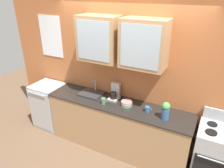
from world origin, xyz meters
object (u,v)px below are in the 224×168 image
bowl_stack (127,103)px  stove_range (215,157)px  sink_faucet (92,93)px  coffee_maker (115,93)px  vase (165,110)px  cup_near_bowls (147,109)px  dishwasher (50,105)px  cup_near_sink (104,101)px

bowl_stack → stove_range: bearing=-0.8°
sink_faucet → coffee_maker: coffee_maker is taller
vase → sink_faucet: bearing=173.9°
stove_range → vase: bearing=-175.6°
cup_near_bowls → coffee_maker: (-0.65, 0.14, 0.06)m
coffee_maker → stove_range: bearing=-4.6°
sink_faucet → bowl_stack: (0.73, -0.07, 0.02)m
bowl_stack → dishwasher: (-1.74, -0.03, -0.50)m
vase → cup_near_bowls: (-0.29, 0.06, -0.10)m
sink_faucet → cup_near_bowls: sink_faucet is taller
stove_range → cup_near_sink: (-1.80, -0.11, 0.51)m
stove_range → vase: 0.98m
cup_near_sink → dishwasher: 1.47m
cup_near_sink → dishwasher: cup_near_sink is taller
cup_near_bowls → stove_range: bearing=0.1°
sink_faucet → dishwasher: sink_faucet is taller
bowl_stack → cup_near_bowls: (0.37, -0.02, 0.00)m
bowl_stack → cup_near_sink: (-0.36, -0.13, 0.01)m
sink_faucet → dishwasher: (-1.01, -0.09, -0.49)m
stove_range → cup_near_sink: size_ratio=9.98×
vase → dishwasher: bearing=178.7°
stove_range → sink_faucet: bearing=177.7°
dishwasher → stove_range: bearing=0.1°
stove_range → coffee_maker: bearing=175.4°
stove_range → sink_faucet: 2.22m
stove_range → bowl_stack: stove_range is taller
cup_near_sink → cup_near_bowls: (0.73, 0.10, -0.01)m
sink_faucet → bowl_stack: sink_faucet is taller
cup_near_sink → dishwasher: size_ratio=0.12×
vase → dishwasher: 2.47m
bowl_stack → coffee_maker: (-0.28, 0.12, 0.07)m
vase → stove_range: bearing=4.4°
bowl_stack → vase: (0.66, -0.08, 0.10)m
vase → dishwasher: (-2.39, 0.06, -0.61)m
stove_range → cup_near_bowls: bearing=-179.9°
sink_faucet → dishwasher: bearing=-174.7°
sink_faucet → cup_near_sink: (0.37, -0.19, 0.03)m
coffee_maker → bowl_stack: bearing=-22.8°
vase → cup_near_bowls: vase is taller
sink_faucet → coffee_maker: 0.46m
bowl_stack → cup_near_bowls: bearing=-3.5°
dishwasher → coffee_maker: 1.57m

